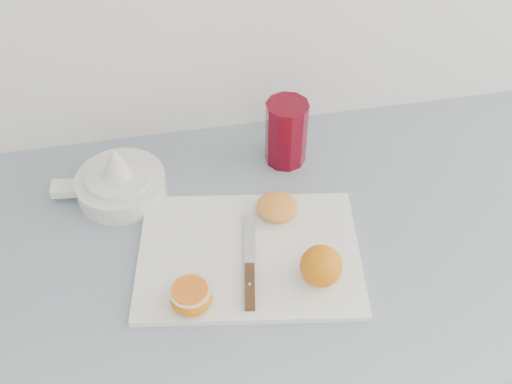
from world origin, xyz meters
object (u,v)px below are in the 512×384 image
at_px(cutting_board, 249,254).
at_px(half_orange, 191,297).
at_px(red_tumbler, 286,135).
at_px(citrus_juicer, 119,182).
at_px(counter, 257,362).

height_order(cutting_board, half_orange, half_orange).
bearing_deg(half_orange, red_tumbler, 54.79).
height_order(half_orange, citrus_juicer, citrus_juicer).
height_order(cutting_board, citrus_juicer, citrus_juicer).
distance_m(counter, red_tumbler, 0.54).
height_order(counter, red_tumbler, red_tumbler).
relative_size(counter, red_tumbler, 18.54).
bearing_deg(counter, half_orange, -135.15).
height_order(counter, half_orange, half_orange).
xyz_separation_m(half_orange, red_tumbler, (0.21, 0.30, 0.03)).
distance_m(counter, half_orange, 0.51).
bearing_deg(cutting_board, half_orange, -141.21).
xyz_separation_m(cutting_board, red_tumbler, (0.11, 0.22, 0.05)).
distance_m(counter, cutting_board, 0.45).
bearing_deg(half_orange, cutting_board, 38.79).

